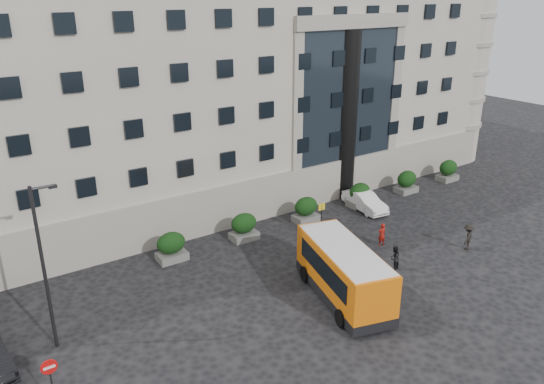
{
  "coord_description": "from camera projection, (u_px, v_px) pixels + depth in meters",
  "views": [
    {
      "loc": [
        -15.25,
        -19.71,
        15.64
      ],
      "look_at": [
        0.37,
        3.25,
        5.0
      ],
      "focal_mm": 35.0,
      "sensor_mm": 36.0,
      "label": 1
    }
  ],
  "objects": [
    {
      "name": "ground",
      "position": [
        300.0,
        297.0,
        28.82
      ],
      "size": [
        120.0,
        120.0,
        0.0
      ],
      "primitive_type": "plane",
      "color": "black",
      "rests_on": "ground"
    },
    {
      "name": "civic_building",
      "position": [
        204.0,
        72.0,
        45.74
      ],
      "size": [
        44.0,
        24.0,
        18.0
      ],
      "primitive_type": "cube",
      "color": "#A19A8F",
      "rests_on": "ground"
    },
    {
      "name": "entrance_column",
      "position": [
        345.0,
        116.0,
        40.75
      ],
      "size": [
        1.8,
        1.8,
        13.0
      ],
      "primitive_type": "cylinder",
      "color": "black",
      "rests_on": "ground"
    },
    {
      "name": "hedge_a",
      "position": [
        171.0,
        246.0,
        32.41
      ],
      "size": [
        1.8,
        1.26,
        1.84
      ],
      "color": "#60605D",
      "rests_on": "ground"
    },
    {
      "name": "hedge_b",
      "position": [
        244.0,
        226.0,
        35.14
      ],
      "size": [
        1.8,
        1.26,
        1.84
      ],
      "color": "#60605D",
      "rests_on": "ground"
    },
    {
      "name": "hedge_c",
      "position": [
        306.0,
        209.0,
        37.87
      ],
      "size": [
        1.8,
        1.26,
        1.84
      ],
      "color": "#60605D",
      "rests_on": "ground"
    },
    {
      "name": "hedge_d",
      "position": [
        360.0,
        195.0,
        40.6
      ],
      "size": [
        1.8,
        1.26,
        1.84
      ],
      "color": "#60605D",
      "rests_on": "ground"
    },
    {
      "name": "hedge_e",
      "position": [
        407.0,
        182.0,
        43.33
      ],
      "size": [
        1.8,
        1.26,
        1.84
      ],
      "color": "#60605D",
      "rests_on": "ground"
    },
    {
      "name": "hedge_f",
      "position": [
        448.0,
        170.0,
        46.06
      ],
      "size": [
        1.8,
        1.26,
        1.84
      ],
      "color": "#60605D",
      "rests_on": "ground"
    },
    {
      "name": "street_lamp",
      "position": [
        44.0,
        263.0,
        23.3
      ],
      "size": [
        1.16,
        0.18,
        8.0
      ],
      "color": "#262628",
      "rests_on": "ground"
    },
    {
      "name": "bus_stop_sign",
      "position": [
        321.0,
        215.0,
        34.95
      ],
      "size": [
        0.5,
        0.08,
        2.52
      ],
      "color": "#262628",
      "rests_on": "ground"
    },
    {
      "name": "no_entry_sign",
      "position": [
        50.0,
        374.0,
        20.6
      ],
      "size": [
        0.64,
        0.16,
        2.32
      ],
      "color": "#262628",
      "rests_on": "ground"
    },
    {
      "name": "minibus",
      "position": [
        344.0,
        271.0,
        28.13
      ],
      "size": [
        4.29,
        7.63,
        3.02
      ],
      "rotation": [
        0.0,
        0.0,
        -0.26
      ],
      "color": "orange",
      "rests_on": "ground"
    },
    {
      "name": "white_taxi",
      "position": [
        365.0,
        201.0,
        39.97
      ],
      "size": [
        1.92,
        4.3,
        1.37
      ],
      "primitive_type": "imported",
      "rotation": [
        0.0,
        0.0,
        -0.11
      ],
      "color": "white",
      "rests_on": "ground"
    },
    {
      "name": "pedestrian_a",
      "position": [
        382.0,
        234.0,
        34.33
      ],
      "size": [
        0.61,
        0.43,
        1.56
      ],
      "primitive_type": "imported",
      "rotation": [
        0.0,
        0.0,
        3.03
      ],
      "color": "maroon",
      "rests_on": "ground"
    },
    {
      "name": "pedestrian_b",
      "position": [
        394.0,
        258.0,
        31.34
      ],
      "size": [
        0.87,
        0.75,
        1.53
      ],
      "primitive_type": "imported",
      "rotation": [
        0.0,
        0.0,
        3.39
      ],
      "color": "black",
      "rests_on": "ground"
    },
    {
      "name": "pedestrian_c",
      "position": [
        468.0,
        237.0,
        33.77
      ],
      "size": [
        1.29,
        1.06,
        1.74
      ],
      "primitive_type": "imported",
      "rotation": [
        0.0,
        0.0,
        3.58
      ],
      "color": "black",
      "rests_on": "ground"
    }
  ]
}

